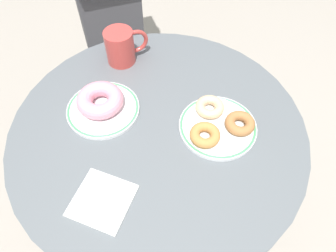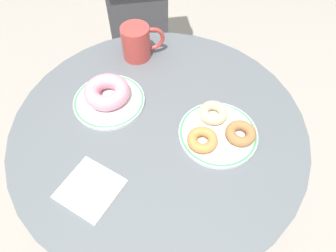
{
  "view_description": "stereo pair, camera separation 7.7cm",
  "coord_description": "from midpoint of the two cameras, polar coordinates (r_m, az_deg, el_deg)",
  "views": [
    {
      "loc": [
        0.09,
        -0.46,
        1.38
      ],
      "look_at": [
        0.03,
        -0.01,
        0.75
      ],
      "focal_mm": 32.84,
      "sensor_mm": 36.0,
      "label": 1
    },
    {
      "loc": [
        0.16,
        -0.44,
        1.38
      ],
      "look_at": [
        0.03,
        -0.01,
        0.75
      ],
      "focal_mm": 32.84,
      "sensor_mm": 36.0,
      "label": 2
    }
  ],
  "objects": [
    {
      "name": "ground_plane",
      "position": [
        1.46,
        -2.63,
        -17.76
      ],
      "size": [
        7.0,
        7.0,
        0.02
      ],
      "primitive_type": "cube",
      "color": "#9E9389"
    },
    {
      "name": "donut_cinnamon",
      "position": [
        0.77,
        10.48,
        0.3
      ],
      "size": [
        0.1,
        0.1,
        0.02
      ],
      "primitive_type": "torus",
      "rotation": [
        0.0,
        0.0,
        2.08
      ],
      "color": "#A36B3D",
      "rests_on": "plate_right"
    },
    {
      "name": "cafe_table",
      "position": [
        0.99,
        -3.74,
        -8.47
      ],
      "size": [
        0.76,
        0.76,
        0.74
      ],
      "color": "#565B60",
      "rests_on": "ground"
    },
    {
      "name": "donut_old_fashioned",
      "position": [
        0.74,
        3.95,
        -1.87
      ],
      "size": [
        0.09,
        0.09,
        0.02
      ],
      "primitive_type": "torus",
      "rotation": [
        0.0,
        0.0,
        2.96
      ],
      "color": "#BC7F42",
      "rests_on": "plate_right"
    },
    {
      "name": "coffee_mug",
      "position": [
        0.93,
        -11.07,
        14.16
      ],
      "size": [
        0.12,
        0.09,
        0.1
      ],
      "color": "#B73D38",
      "rests_on": "cafe_table"
    },
    {
      "name": "plate_left",
      "position": [
        0.84,
        -14.53,
        2.91
      ],
      "size": [
        0.19,
        0.19,
        0.01
      ],
      "color": "white",
      "rests_on": "cafe_table"
    },
    {
      "name": "donut_glazed",
      "position": [
        0.79,
        5.04,
        3.36
      ],
      "size": [
        0.1,
        0.1,
        0.02
      ],
      "primitive_type": "torus",
      "rotation": [
        0.0,
        0.0,
        2.49
      ],
      "color": "#E0B789",
      "rests_on": "plate_right"
    },
    {
      "name": "donut_pink_frosted",
      "position": [
        0.82,
        -15.13,
        4.5
      ],
      "size": [
        0.14,
        0.14,
        0.04
      ],
      "primitive_type": "torus",
      "rotation": [
        0.0,
        0.0,
        4.55
      ],
      "color": "pink",
      "rests_on": "plate_left"
    },
    {
      "name": "plate_right",
      "position": [
        0.78,
        6.45,
        -0.3
      ],
      "size": [
        0.2,
        0.2,
        0.01
      ],
      "color": "white",
      "rests_on": "cafe_table"
    },
    {
      "name": "paper_napkin",
      "position": [
        0.71,
        -15.26,
        -13.42
      ],
      "size": [
        0.15,
        0.14,
        0.01
      ],
      "primitive_type": "cube",
      "rotation": [
        0.0,
        0.0,
        -0.24
      ],
      "color": "white",
      "rests_on": "cafe_table"
    }
  ]
}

